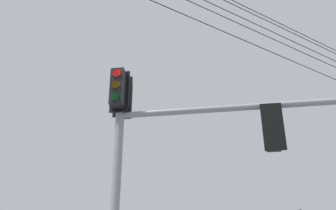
{
  "coord_description": "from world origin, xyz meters",
  "views": [
    {
      "loc": [
        -3.95,
        -6.85,
        1.45
      ],
      "look_at": [
        0.6,
        -0.33,
        5.24
      ],
      "focal_mm": 41.71,
      "sensor_mm": 36.0,
      "label": 1
    }
  ],
  "objects": [
    {
      "name": "signal_mast_assembly",
      "position": [
        0.6,
        -0.33,
        4.37
      ],
      "size": [
        4.97,
        4.82,
        6.13
      ],
      "color": "gray",
      "rests_on": "ground"
    }
  ]
}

